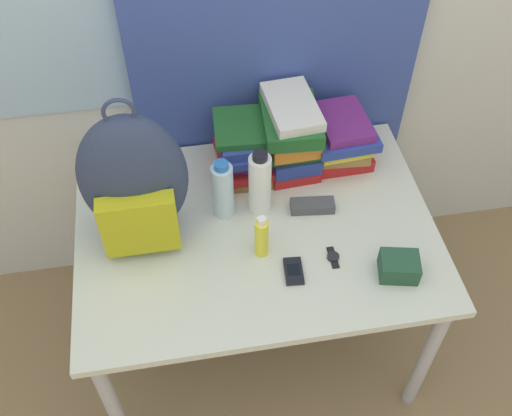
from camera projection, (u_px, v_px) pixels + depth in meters
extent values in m
cube|color=beige|center=(229.00, 2.00, 1.95)|extent=(6.00, 0.05, 2.50)
cube|color=#9EBCD1|center=(75.00, 6.00, 1.84)|extent=(1.10, 0.01, 0.80)
cube|color=#384C93|center=(278.00, 7.00, 1.93)|extent=(1.02, 0.04, 2.50)
cube|color=beige|center=(256.00, 230.00, 2.02)|extent=(1.20, 0.87, 0.03)
cylinder|color=#B2B2B7|center=(113.00, 407.00, 1.99)|extent=(0.05, 0.05, 0.69)
cylinder|color=#B2B2B7|center=(426.00, 357.00, 2.11)|extent=(0.05, 0.05, 0.69)
cylinder|color=#B2B2B7|center=(111.00, 231.00, 2.48)|extent=(0.05, 0.05, 0.69)
cylinder|color=#B2B2B7|center=(365.00, 199.00, 2.60)|extent=(0.05, 0.05, 0.69)
ellipsoid|color=#2D3851|center=(134.00, 178.00, 1.82)|extent=(0.33, 0.17, 0.49)
cube|color=#B2AD19|center=(140.00, 224.00, 1.83)|extent=(0.23, 0.06, 0.22)
torus|color=#2D3851|center=(119.00, 112.00, 1.63)|extent=(0.10, 0.01, 0.10)
cube|color=olive|center=(245.00, 165.00, 2.18)|extent=(0.18, 0.25, 0.03)
cube|color=red|center=(245.00, 159.00, 2.16)|extent=(0.20, 0.26, 0.03)
cube|color=#6B2370|center=(244.00, 150.00, 2.13)|extent=(0.18, 0.20, 0.04)
cube|color=navy|center=(243.00, 144.00, 2.10)|extent=(0.15, 0.24, 0.03)
cube|color=navy|center=(241.00, 136.00, 2.08)|extent=(0.16, 0.23, 0.04)
cube|color=#1E5623|center=(240.00, 127.00, 2.06)|extent=(0.19, 0.22, 0.03)
cube|color=red|center=(289.00, 160.00, 2.20)|extent=(0.19, 0.25, 0.04)
cube|color=navy|center=(290.00, 148.00, 2.17)|extent=(0.19, 0.27, 0.06)
cube|color=#1E5623|center=(288.00, 141.00, 2.13)|extent=(0.20, 0.22, 0.03)
cube|color=orange|center=(290.00, 131.00, 2.10)|extent=(0.18, 0.26, 0.06)
cube|color=#1E5623|center=(291.00, 120.00, 2.05)|extent=(0.21, 0.28, 0.05)
cube|color=silver|center=(292.00, 106.00, 2.03)|extent=(0.18, 0.28, 0.04)
cube|color=red|center=(339.00, 151.00, 2.22)|extent=(0.21, 0.22, 0.05)
cube|color=olive|center=(339.00, 145.00, 2.18)|extent=(0.21, 0.22, 0.04)
cube|color=yellow|center=(339.00, 137.00, 2.15)|extent=(0.20, 0.24, 0.03)
cube|color=navy|center=(341.00, 130.00, 2.13)|extent=(0.23, 0.26, 0.04)
cube|color=#6B2370|center=(343.00, 122.00, 2.10)|extent=(0.18, 0.24, 0.03)
cylinder|color=silver|center=(223.00, 191.00, 1.98)|extent=(0.07, 0.07, 0.21)
cylinder|color=#286BB7|center=(221.00, 166.00, 1.89)|extent=(0.05, 0.05, 0.02)
cylinder|color=white|center=(260.00, 185.00, 1.98)|extent=(0.08, 0.08, 0.24)
cylinder|color=black|center=(260.00, 156.00, 1.88)|extent=(0.05, 0.05, 0.02)
cylinder|color=yellow|center=(263.00, 238.00, 1.89)|extent=(0.04, 0.04, 0.15)
cylinder|color=white|center=(263.00, 220.00, 1.82)|extent=(0.03, 0.03, 0.02)
cube|color=black|center=(294.00, 271.00, 1.89)|extent=(0.07, 0.10, 0.02)
cube|color=black|center=(294.00, 270.00, 1.88)|extent=(0.04, 0.05, 0.00)
cube|color=#47474C|center=(312.00, 206.00, 2.05)|extent=(0.16, 0.07, 0.04)
cube|color=#234C33|center=(399.00, 266.00, 1.86)|extent=(0.14, 0.12, 0.07)
cube|color=black|center=(333.00, 258.00, 1.93)|extent=(0.02, 0.09, 0.00)
cylinder|color=#232328|center=(333.00, 257.00, 1.92)|extent=(0.04, 0.04, 0.01)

